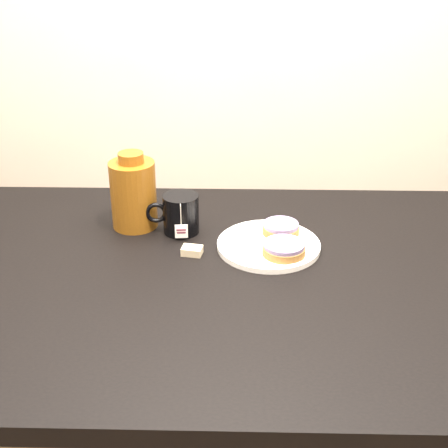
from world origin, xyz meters
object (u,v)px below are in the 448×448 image
object	(u,v)px
mug	(180,214)
bagel_front	(284,249)
bagel_back	(281,228)
bagel_package	(133,193)
table	(229,306)
teabag_pouch	(192,251)
plate	(269,245)

from	to	relation	value
mug	bagel_front	bearing A→B (deg)	-33.00
bagel_back	bagel_package	size ratio (longest dim) A/B	0.54
table	bagel_back	size ratio (longest dim) A/B	13.82
table	bagel_back	distance (m)	0.23
mug	teabag_pouch	xyz separation A→B (m)	(0.04, -0.11, -0.04)
bagel_back	teabag_pouch	world-z (taller)	bagel_back
table	plate	bearing A→B (deg)	52.45
plate	bagel_back	size ratio (longest dim) A/B	2.32
bagel_back	bagel_package	world-z (taller)	bagel_package
plate	bagel_front	bearing A→B (deg)	-58.25
teabag_pouch	plate	bearing A→B (deg)	10.97
plate	mug	world-z (taller)	mug
mug	teabag_pouch	bearing A→B (deg)	-77.28
table	mug	xyz separation A→B (m)	(-0.12, 0.19, 0.13)
bagel_front	bagel_package	distance (m)	0.39
bagel_front	teabag_pouch	size ratio (longest dim) A/B	2.51
teabag_pouch	mug	bearing A→B (deg)	107.85
plate	bagel_front	size ratio (longest dim) A/B	2.08
bagel_package	plate	bearing A→B (deg)	-18.46
bagel_back	bagel_front	size ratio (longest dim) A/B	0.90
table	bagel_front	world-z (taller)	bagel_front
plate	teabag_pouch	size ratio (longest dim) A/B	5.23
bagel_back	mug	world-z (taller)	mug
plate	mug	bearing A→B (deg)	159.85
bagel_package	mug	bearing A→B (deg)	-15.27
bagel_back	mug	bearing A→B (deg)	173.21
bagel_back	bagel_package	bearing A→B (deg)	170.42
plate	bagel_package	xyz separation A→B (m)	(-0.32, 0.11, 0.08)
bagel_package	teabag_pouch	bearing A→B (deg)	-43.41
mug	bagel_package	distance (m)	0.12
bagel_front	mug	size ratio (longest dim) A/B	0.86
plate	teabag_pouch	bearing A→B (deg)	-169.03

